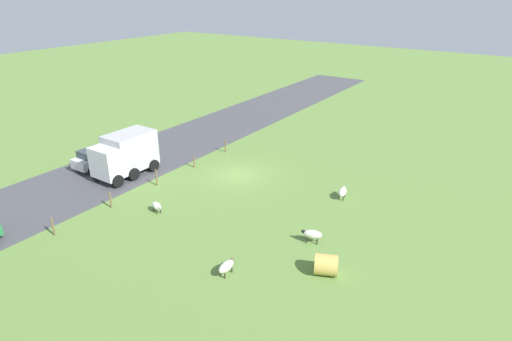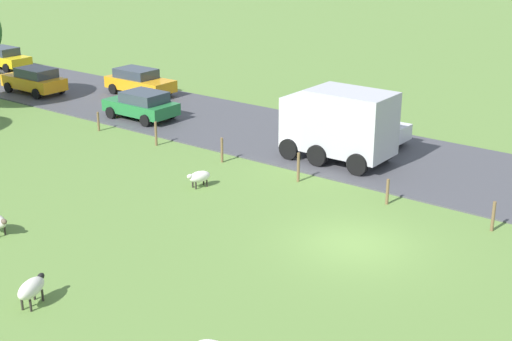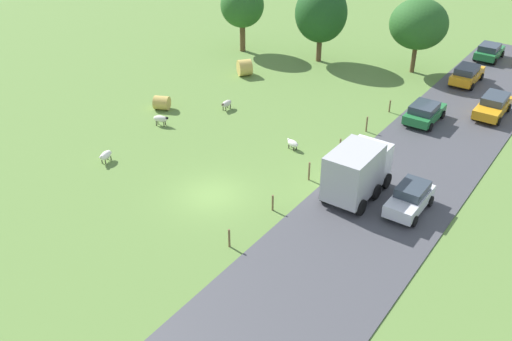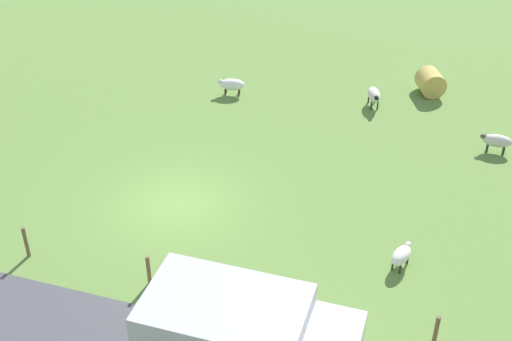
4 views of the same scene
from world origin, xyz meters
name	(u,v)px [view 4 (image 4 of 4)]	position (x,y,z in m)	size (l,w,h in m)	color
ground_plane	(177,204)	(0.00, 0.00, 0.00)	(160.00, 160.00, 0.00)	olive
sheep_0	(401,255)	(0.93, 7.85, 0.45)	(1.11, 0.73, 0.69)	white
sheep_1	(497,141)	(-6.89, 10.47, 0.50)	(0.51, 1.22, 0.75)	beige
sheep_2	(374,95)	(-9.19, 5.32, 0.55)	(1.26, 0.86, 0.81)	silver
sheep_3	(232,85)	(-8.37, -0.87, 0.50)	(0.74, 1.25, 0.76)	white
hay_bale_0	(430,82)	(-11.13, 7.53, 0.56)	(1.11, 1.11, 1.18)	tan
fence_post_0	(26,242)	(3.95, -3.36, 0.56)	(0.12, 0.12, 1.12)	brown
fence_post_1	(149,270)	(3.95, 0.81, 0.52)	(0.12, 0.12, 1.04)	brown
fence_post_2	(284,297)	(3.95, 4.98, 0.64)	(0.12, 0.12, 1.27)	brown
fence_post_3	(436,332)	(3.95, 9.14, 0.58)	(0.12, 0.12, 1.16)	brown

